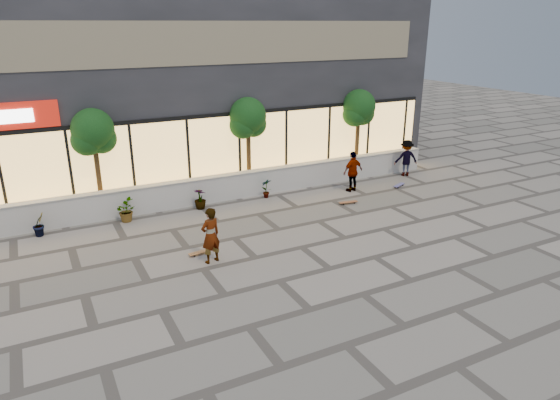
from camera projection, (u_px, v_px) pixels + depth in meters
name	position (u px, v px, depth m)	size (l,w,h in m)	color
ground	(280.00, 281.00, 13.77)	(80.00, 80.00, 0.00)	gray
planter_wall	(198.00, 191.00, 19.46)	(22.00, 0.42, 1.04)	beige
retail_building	(155.00, 80.00, 22.80)	(24.00, 9.17, 8.50)	#242529
shrub_b	(39.00, 224.00, 16.59)	(0.45, 0.36, 0.81)	#123A14
shrub_c	(125.00, 211.00, 17.79)	(0.73, 0.63, 0.81)	#123A14
shrub_d	(200.00, 199.00, 19.00)	(0.45, 0.45, 0.81)	#123A14
shrub_e	(266.00, 188.00, 20.20)	(0.43, 0.29, 0.81)	#123A14
tree_midwest	(93.00, 134.00, 17.71)	(1.60, 1.50, 3.92)	#463419
tree_mideast	(248.00, 120.00, 20.30)	(1.60, 1.50, 3.92)	#463419
tree_east	(359.00, 110.00, 22.66)	(1.60, 1.50, 3.92)	#463419
skater_center	(211.00, 235.00, 14.60)	(0.63, 0.41, 1.72)	silver
skater_right_near	(353.00, 172.00, 20.83)	(1.01, 0.42, 1.72)	white
skater_right_far	(406.00, 158.00, 22.99)	(1.08, 0.62, 1.68)	maroon
skateboard_center	(200.00, 252.00, 15.34)	(0.75, 0.29, 0.09)	#9A6032
skateboard_right_near	(348.00, 202.00, 19.61)	(0.77, 0.31, 0.09)	brown
skateboard_right_far	(399.00, 185.00, 21.66)	(0.78, 0.49, 0.09)	#494783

